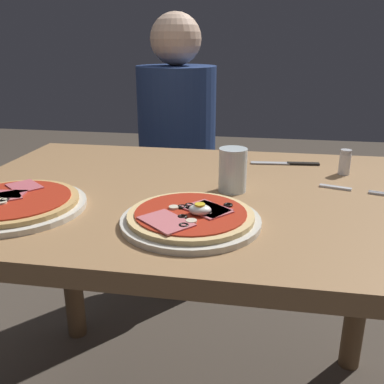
{
  "coord_description": "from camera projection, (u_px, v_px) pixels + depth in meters",
  "views": [
    {
      "loc": [
        0.17,
        -0.96,
        1.08
      ],
      "look_at": [
        0.02,
        -0.1,
        0.77
      ],
      "focal_mm": 40.31,
      "sensor_mm": 36.0,
      "label": 1
    }
  ],
  "objects": [
    {
      "name": "pizza_across_left",
      "position": [
        13.0,
        204.0,
        0.91
      ],
      "size": [
        0.3,
        0.3,
        0.03
      ],
      "color": "silver",
      "rests_on": "dining_table"
    },
    {
      "name": "fork",
      "position": [
        348.0,
        189.0,
        1.03
      ],
      "size": [
        0.16,
        0.06,
        0.0
      ],
      "color": "silver",
      "rests_on": "dining_table"
    },
    {
      "name": "dining_table",
      "position": [
        190.0,
        235.0,
        1.07
      ],
      "size": [
        1.13,
        0.8,
        0.74
      ],
      "color": "#9E754C",
      "rests_on": "ground"
    },
    {
      "name": "water_glass_near",
      "position": [
        233.0,
        173.0,
        1.01
      ],
      "size": [
        0.07,
        0.07,
        0.1
      ],
      "color": "silver",
      "rests_on": "dining_table"
    },
    {
      "name": "salt_shaker",
      "position": [
        345.0,
        162.0,
        1.14
      ],
      "size": [
        0.03,
        0.03,
        0.07
      ],
      "color": "white",
      "rests_on": "dining_table"
    },
    {
      "name": "diner_person",
      "position": [
        177.0,
        168.0,
        1.84
      ],
      "size": [
        0.32,
        0.32,
        1.18
      ],
      "rotation": [
        0.0,
        0.0,
        3.14
      ],
      "color": "black",
      "rests_on": "ground"
    },
    {
      "name": "knife",
      "position": [
        290.0,
        163.0,
        1.24
      ],
      "size": [
        0.2,
        0.03,
        0.01
      ],
      "color": "silver",
      "rests_on": "dining_table"
    },
    {
      "name": "pizza_foreground",
      "position": [
        191.0,
        218.0,
        0.84
      ],
      "size": [
        0.27,
        0.27,
        0.05
      ],
      "color": "silver",
      "rests_on": "dining_table"
    }
  ]
}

